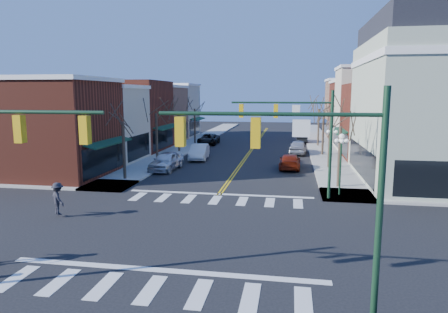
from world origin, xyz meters
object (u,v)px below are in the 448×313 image
at_px(lamppost_corner, 341,154).
at_px(victorian_corner, 445,98).
at_px(car_left_mid, 199,152).
at_px(car_right_far, 302,138).
at_px(car_left_far, 209,139).
at_px(car_left_near, 166,161).
at_px(pedestrian_dark_b, 58,199).
at_px(lamppost_midblock, 332,142).
at_px(car_right_mid, 298,147).
at_px(car_right_near, 290,161).

bearing_deg(lamppost_corner, victorian_corner, 35.86).
relative_size(car_left_mid, car_right_far, 1.14).
bearing_deg(victorian_corner, car_left_far, 138.43).
bearing_deg(car_right_far, car_left_near, 61.24).
relative_size(victorian_corner, lamppost_corner, 3.29).
distance_m(car_left_near, pedestrian_dark_b, 14.71).
bearing_deg(lamppost_midblock, pedestrian_dark_b, -139.67).
distance_m(car_left_far, car_right_far, 13.43).
height_order(car_right_mid, car_right_far, car_right_mid).
distance_m(lamppost_midblock, car_right_far, 24.06).
height_order(car_left_far, car_right_near, car_left_far).
relative_size(lamppost_corner, car_left_far, 0.82).
relative_size(victorian_corner, pedestrian_dark_b, 7.67).
bearing_deg(pedestrian_dark_b, victorian_corner, -114.08).
height_order(car_right_near, pedestrian_dark_b, pedestrian_dark_b).
xyz_separation_m(car_left_near, car_right_far, (12.80, 23.15, -0.14)).
relative_size(victorian_corner, car_left_far, 2.70).
bearing_deg(lamppost_midblock, victorian_corner, -3.45).
bearing_deg(car_right_mid, car_right_near, 89.48).
xyz_separation_m(lamppost_midblock, car_left_mid, (-13.00, 7.15, -2.15)).
distance_m(lamppost_midblock, car_right_near, 5.28).
bearing_deg(car_right_near, car_right_mid, -94.50).
bearing_deg(car_left_near, car_right_near, 16.98).
xyz_separation_m(victorian_corner, car_left_far, (-22.90, 20.31, -5.92)).
relative_size(car_right_mid, pedestrian_dark_b, 2.61).
height_order(lamppost_midblock, car_right_mid, lamppost_midblock).
bearing_deg(car_left_mid, lamppost_corner, -51.86).
distance_m(lamppost_corner, pedestrian_dark_b, 18.02).
bearing_deg(car_right_near, lamppost_midblock, 136.57).
height_order(lamppost_corner, car_right_mid, lamppost_corner).
height_order(car_left_near, car_right_far, car_left_near).
bearing_deg(car_left_mid, car_right_far, 50.75).
distance_m(victorian_corner, lamppost_midblock, 9.10).
xyz_separation_m(car_left_near, car_left_far, (0.00, 19.07, -0.12)).
distance_m(car_right_near, car_right_far, 20.62).
height_order(car_left_far, car_right_far, car_left_far).
relative_size(car_right_near, pedestrian_dark_b, 2.54).
distance_m(car_left_mid, car_right_far, 20.14).
relative_size(car_left_mid, car_right_near, 1.04).
distance_m(car_right_mid, pedestrian_dark_b, 30.08).
height_order(lamppost_corner, car_left_mid, lamppost_corner).
distance_m(car_left_mid, car_right_mid, 11.95).
distance_m(victorian_corner, pedestrian_dark_b, 28.58).
relative_size(car_left_near, car_right_near, 1.06).
xyz_separation_m(car_left_far, car_right_near, (11.20, -16.47, -0.05)).
xyz_separation_m(car_left_mid, pedestrian_dark_b, (-3.34, -21.02, 0.27)).
height_order(victorian_corner, car_left_near, victorian_corner).
xyz_separation_m(car_right_near, car_right_far, (1.60, 20.55, 0.03)).
relative_size(car_left_mid, car_right_mid, 1.01).
bearing_deg(car_left_far, car_left_mid, -83.11).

